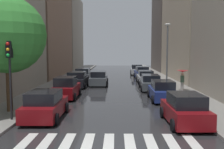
# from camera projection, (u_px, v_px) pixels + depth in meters

# --- Properties ---
(ground_plane) EXTENTS (28.00, 72.00, 0.04)m
(ground_plane) POSITION_uv_depth(u_px,v_px,m) (114.00, 81.00, 33.30)
(ground_plane) COLOR #29292C
(sidewalk_left) EXTENTS (3.00, 72.00, 0.15)m
(sidewalk_left) POSITION_uv_depth(u_px,v_px,m) (63.00, 81.00, 33.39)
(sidewalk_left) COLOR gray
(sidewalk_left) RESTS_ON ground
(sidewalk_right) EXTENTS (3.00, 72.00, 0.15)m
(sidewalk_right) POSITION_uv_depth(u_px,v_px,m) (164.00, 81.00, 33.19)
(sidewalk_right) COLOR gray
(sidewalk_right) RESTS_ON ground
(crosswalk_stripes) EXTENTS (7.65, 2.20, 0.01)m
(crosswalk_stripes) POSITION_uv_depth(u_px,v_px,m) (109.00, 142.00, 11.14)
(crosswalk_stripes) COLOR silver
(crosswalk_stripes) RESTS_ON ground
(building_left_far) EXTENTS (6.00, 16.11, 15.80)m
(building_left_far) POSITION_uv_depth(u_px,v_px,m) (65.00, 33.00, 57.12)
(building_left_far) COLOR #9E9384
(building_left_far) RESTS_ON ground
(building_right_mid) EXTENTS (6.00, 16.53, 20.78)m
(building_right_mid) POSITION_uv_depth(u_px,v_px,m) (195.00, 3.00, 34.75)
(building_right_mid) COLOR #B2A38C
(building_right_mid) RESTS_ON ground
(building_right_far) EXTENTS (6.00, 12.47, 24.72)m
(building_right_far) POSITION_uv_depth(u_px,v_px,m) (172.00, 7.00, 49.40)
(building_right_far) COLOR #564C47
(building_right_far) RESTS_ON ground
(parked_car_left_nearest) EXTENTS (2.11, 4.31, 1.64)m
(parked_car_left_nearest) POSITION_uv_depth(u_px,v_px,m) (45.00, 105.00, 14.96)
(parked_car_left_nearest) COLOR maroon
(parked_car_left_nearest) RESTS_ON ground
(parked_car_left_second) EXTENTS (2.03, 4.09, 1.79)m
(parked_car_left_second) POSITION_uv_depth(u_px,v_px,m) (66.00, 88.00, 21.46)
(parked_car_left_second) COLOR maroon
(parked_car_left_second) RESTS_ON ground
(parked_car_left_third) EXTENTS (2.25, 4.35, 1.69)m
(parked_car_left_third) POSITION_uv_depth(u_px,v_px,m) (77.00, 80.00, 27.90)
(parked_car_left_third) COLOR black
(parked_car_left_third) RESTS_ON ground
(parked_car_left_fourth) EXTENTS (2.10, 4.04, 1.68)m
(parked_car_left_fourth) POSITION_uv_depth(u_px,v_px,m) (83.00, 75.00, 33.31)
(parked_car_left_fourth) COLOR #474C51
(parked_car_left_fourth) RESTS_ON ground
(parked_car_right_nearest) EXTENTS (2.12, 4.06, 1.68)m
(parked_car_right_nearest) POSITION_uv_depth(u_px,v_px,m) (185.00, 110.00, 13.77)
(parked_car_right_nearest) COLOR maroon
(parked_car_right_nearest) RESTS_ON ground
(parked_car_right_second) EXTENTS (2.01, 4.19, 1.61)m
(parked_car_right_second) POSITION_uv_depth(u_px,v_px,m) (162.00, 91.00, 20.37)
(parked_car_right_second) COLOR navy
(parked_car_right_second) RESTS_ON ground
(parked_car_right_third) EXTENTS (2.24, 4.85, 1.54)m
(parked_car_right_third) POSITION_uv_depth(u_px,v_px,m) (150.00, 83.00, 26.03)
(parked_car_right_third) COLOR #474C51
(parked_car_right_third) RESTS_ON ground
(parked_car_right_fourth) EXTENTS (2.10, 4.49, 1.54)m
(parked_car_right_fourth) POSITION_uv_depth(u_px,v_px,m) (146.00, 77.00, 31.47)
(parked_car_right_fourth) COLOR #B2B7BF
(parked_car_right_fourth) RESTS_ON ground
(parked_car_right_fifth) EXTENTS (2.14, 4.44, 1.71)m
(parked_car_right_fifth) POSITION_uv_depth(u_px,v_px,m) (142.00, 73.00, 36.64)
(parked_car_right_fifth) COLOR navy
(parked_car_right_fifth) RESTS_ON ground
(parked_car_right_sixth) EXTENTS (2.31, 4.46, 1.63)m
(parked_car_right_sixth) POSITION_uv_depth(u_px,v_px,m) (137.00, 70.00, 43.00)
(parked_car_right_sixth) COLOR #B2B7BF
(parked_car_right_sixth) RESTS_ON ground
(car_midroad) EXTENTS (2.08, 4.45, 1.63)m
(car_midroad) POSITION_uv_depth(u_px,v_px,m) (99.00, 79.00, 29.48)
(car_midroad) COLOR #474C51
(car_midroad) RESTS_ON ground
(pedestrian_foreground) EXTENTS (1.07, 1.07, 1.94)m
(pedestrian_foreground) POSITION_uv_depth(u_px,v_px,m) (182.00, 75.00, 24.50)
(pedestrian_foreground) COLOR gray
(pedestrian_foreground) RESTS_ON sidewalk_right
(street_tree_left) EXTENTS (4.71, 4.71, 7.10)m
(street_tree_left) POSITION_uv_depth(u_px,v_px,m) (7.00, 35.00, 15.77)
(street_tree_left) COLOR #513823
(street_tree_left) RESTS_ON sidewalk_left
(traffic_light_left_corner) EXTENTS (0.30, 0.42, 4.30)m
(traffic_light_left_corner) POSITION_uv_depth(u_px,v_px,m) (10.00, 63.00, 13.92)
(traffic_light_left_corner) COLOR black
(traffic_light_left_corner) RESTS_ON sidewalk_left
(lamp_post_right) EXTENTS (0.60, 0.28, 6.56)m
(lamp_post_right) POSITION_uv_depth(u_px,v_px,m) (167.00, 51.00, 26.38)
(lamp_post_right) COLOR #595B60
(lamp_post_right) RESTS_ON sidewalk_right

